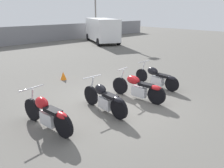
{
  "coord_description": "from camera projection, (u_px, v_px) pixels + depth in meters",
  "views": [
    {
      "loc": [
        -4.78,
        -5.0,
        3.02
      ],
      "look_at": [
        0.0,
        0.1,
        0.65
      ],
      "focal_mm": 35.0,
      "sensor_mm": 36.0,
      "label": 1
    }
  ],
  "objects": [
    {
      "name": "ground_plane",
      "position": [
        114.0,
        102.0,
        7.52
      ],
      "size": [
        60.0,
        60.0,
        0.0
      ],
      "primitive_type": "plane",
      "color": "#5B5954"
    },
    {
      "name": "motorcycle_slot_2",
      "position": [
        138.0,
        88.0,
        7.7
      ],
      "size": [
        0.6,
        2.17,
        1.01
      ],
      "rotation": [
        0.0,
        0.0,
        0.13
      ],
      "color": "black",
      "rests_on": "ground_plane"
    },
    {
      "name": "motorcycle_slot_1",
      "position": [
        105.0,
        99.0,
        6.72
      ],
      "size": [
        0.7,
        2.02,
        1.02
      ],
      "rotation": [
        0.0,
        0.0,
        -0.04
      ],
      "color": "black",
      "rests_on": "ground_plane"
    },
    {
      "name": "parked_van",
      "position": [
        102.0,
        29.0,
        21.08
      ],
      "size": [
        4.01,
        5.67,
        2.27
      ],
      "rotation": [
        0.0,
        0.0,
        -0.43
      ],
      "color": "white",
      "rests_on": "ground_plane"
    },
    {
      "name": "traffic_cone_near",
      "position": [
        63.0,
        76.0,
        9.95
      ],
      "size": [
        0.27,
        0.27,
        0.37
      ],
      "color": "orange",
      "rests_on": "ground_plane"
    },
    {
      "name": "motorcycle_slot_3",
      "position": [
        157.0,
        77.0,
        8.97
      ],
      "size": [
        0.71,
        2.16,
        0.95
      ],
      "rotation": [
        0.0,
        0.0,
        -0.04
      ],
      "color": "black",
      "rests_on": "ground_plane"
    },
    {
      "name": "motorcycle_slot_0",
      "position": [
        47.0,
        113.0,
        5.74
      ],
      "size": [
        0.74,
        2.05,
        1.02
      ],
      "rotation": [
        0.0,
        0.0,
        0.12
      ],
      "color": "black",
      "rests_on": "ground_plane"
    }
  ]
}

